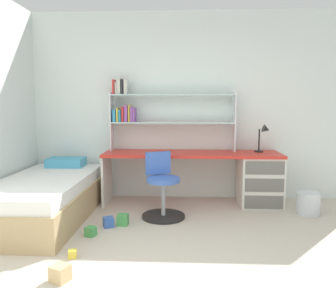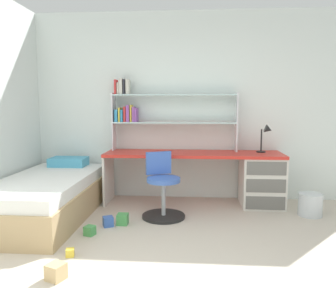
{
  "view_description": "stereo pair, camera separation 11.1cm",
  "coord_description": "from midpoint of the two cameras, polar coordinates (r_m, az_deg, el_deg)",
  "views": [
    {
      "loc": [
        -0.03,
        -2.13,
        1.35
      ],
      "look_at": [
        -0.21,
        1.69,
        0.9
      ],
      "focal_mm": 35.69,
      "sensor_mm": 36.0,
      "label": 1
    },
    {
      "loc": [
        0.08,
        -2.13,
        1.35
      ],
      "look_at": [
        -0.21,
        1.69,
        0.9
      ],
      "focal_mm": 35.69,
      "sensor_mm": 36.0,
      "label": 2
    }
  ],
  "objects": [
    {
      "name": "desk",
      "position": [
        4.65,
        11.43,
        -5.16
      ],
      "size": [
        2.39,
        0.61,
        0.71
      ],
      "color": "red",
      "rests_on": "ground_plane"
    },
    {
      "name": "desk_lamp",
      "position": [
        4.69,
        15.49,
        1.7
      ],
      "size": [
        0.2,
        0.17,
        0.38
      ],
      "color": "black",
      "rests_on": "desk"
    },
    {
      "name": "bed_platform",
      "position": [
        4.32,
        -20.91,
        -8.57
      ],
      "size": [
        1.01,
        2.0,
        0.61
      ],
      "color": "tan",
      "rests_on": "ground_plane"
    },
    {
      "name": "toy_block_blue_3",
      "position": [
        3.88,
        -10.97,
        -12.97
      ],
      "size": [
        0.14,
        0.14,
        0.11
      ],
      "primitive_type": "cube",
      "rotation": [
        0.0,
        0.0,
        0.44
      ],
      "color": "#3860B7",
      "rests_on": "ground_plane"
    },
    {
      "name": "bookshelf_hutch",
      "position": [
        4.71,
        -3.13,
        5.86
      ],
      "size": [
        1.75,
        0.22,
        1.01
      ],
      "color": "silver",
      "rests_on": "desk"
    },
    {
      "name": "toy_block_natural_0",
      "position": [
        2.89,
        -19.06,
        -20.15
      ],
      "size": [
        0.17,
        0.17,
        0.13
      ],
      "primitive_type": "cube",
      "rotation": [
        0.0,
        0.0,
        1.18
      ],
      "color": "tan",
      "rests_on": "ground_plane"
    },
    {
      "name": "toy_block_green_2",
      "position": [
        3.91,
        -8.55,
        -12.66
      ],
      "size": [
        0.12,
        0.12,
        0.12
      ],
      "primitive_type": "cube",
      "rotation": [
        0.0,
        0.0,
        1.57
      ],
      "color": "#479E51",
      "rests_on": "ground_plane"
    },
    {
      "name": "toy_block_yellow_1",
      "position": [
        3.25,
        -17.0,
        -17.5
      ],
      "size": [
        0.09,
        0.09,
        0.07
      ],
      "primitive_type": "cube",
      "rotation": [
        0.0,
        0.0,
        0.27
      ],
      "color": "gold",
      "rests_on": "ground_plane"
    },
    {
      "name": "swivel_chair",
      "position": [
        4.07,
        -1.75,
        -8.21
      ],
      "size": [
        0.52,
        0.52,
        0.78
      ],
      "color": "black",
      "rests_on": "ground_plane"
    },
    {
      "name": "room_shell",
      "position": [
        3.6,
        -17.49,
        6.09
      ],
      "size": [
        5.42,
        6.39,
        2.67
      ],
      "color": "silver",
      "rests_on": "ground_plane"
    },
    {
      "name": "toy_block_green_5",
      "position": [
        3.67,
        -13.96,
        -14.3
      ],
      "size": [
        0.12,
        0.12,
        0.1
      ],
      "primitive_type": "cube",
      "rotation": [
        0.0,
        0.0,
        1.25
      ],
      "color": "#479E51",
      "rests_on": "ground_plane"
    },
    {
      "name": "waste_bin",
      "position": [
        4.53,
        22.15,
        -9.38
      ],
      "size": [
        0.29,
        0.29,
        0.28
      ],
      "primitive_type": "cylinder",
      "color": "silver",
      "rests_on": "ground_plane"
    }
  ]
}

